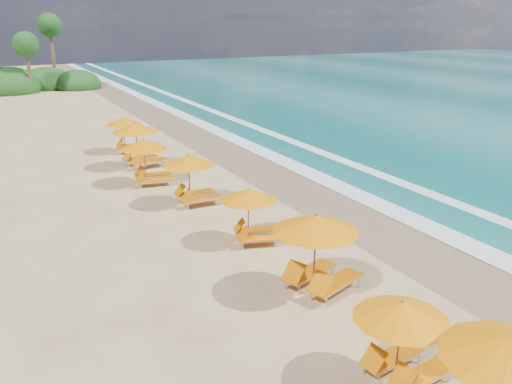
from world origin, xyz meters
The scene contains 10 objects.
ground centered at (0.00, 0.00, 0.00)m, with size 160.00×160.00×0.00m, color tan.
wet_sand centered at (4.00, 0.00, 0.01)m, with size 4.00×160.00×0.01m, color #877050.
surf_foam centered at (6.70, 0.00, 0.03)m, with size 4.00×160.00×0.01m.
station_1 centered at (-1.63, -9.95, 1.17)m, with size 2.41×2.28×2.08m.
station_2 centered at (-0.99, -5.77, 1.40)m, with size 3.17×3.10×2.49m.
station_3 centered at (-1.05, -1.76, 1.14)m, with size 2.56×2.49×2.04m.
station_4 centered at (-1.43, 3.00, 1.24)m, with size 2.38×2.19×2.22m.
station_5 centered at (-2.26, 6.65, 1.25)m, with size 2.64×2.51×2.23m.
station_6 centered at (-1.78, 9.80, 1.37)m, with size 2.99×2.87×2.45m.
station_7 centered at (-1.57, 13.38, 1.20)m, with size 2.63×2.54×2.15m.
Camera 1 is at (-8.87, -17.07, 7.56)m, focal length 37.09 mm.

